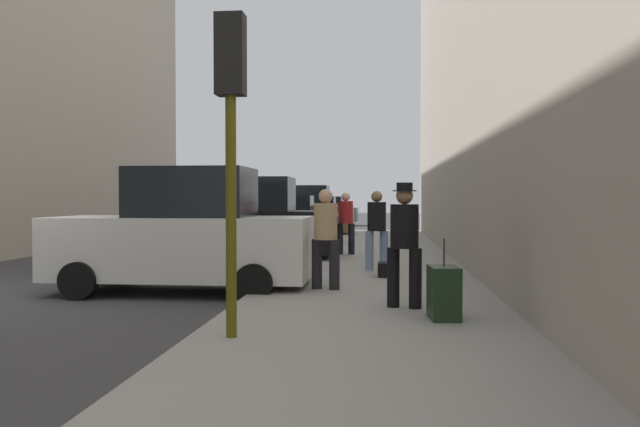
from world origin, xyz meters
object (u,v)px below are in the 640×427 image
at_px(traffic_light, 231,104).
at_px(pedestrian_in_tan_coat, 326,233).
at_px(parked_blue_sedan, 281,222).
at_px(fire_hydrant, 305,252).
at_px(pedestrian_in_red_jacket, 346,220).
at_px(parked_gray_coupe, 324,212).
at_px(parked_white_van, 185,236).
at_px(duffel_bag, 386,270).
at_px(rolling_suitcase, 444,293).
at_px(pedestrian_in_jeans, 377,226).
at_px(parked_bronze_suv, 301,213).
at_px(pedestrian_with_fedora, 404,238).
at_px(parked_red_hatchback, 314,214).
at_px(parked_black_suv, 247,224).

height_order(traffic_light, pedestrian_in_tan_coat, traffic_light).
xyz_separation_m(parked_blue_sedan, fire_hydrant, (1.80, -7.76, -0.35)).
bearing_deg(fire_hydrant, traffic_light, -89.59).
bearing_deg(pedestrian_in_red_jacket, parked_gray_coupe, 96.90).
height_order(parked_white_van, duffel_bag, parked_white_van).
bearing_deg(fire_hydrant, rolling_suitcase, -66.30).
height_order(pedestrian_in_tan_coat, pedestrian_in_jeans, same).
distance_m(parked_bronze_suv, pedestrian_in_jeans, 14.07).
relative_size(parked_blue_sedan, rolling_suitcase, 4.08).
height_order(parked_white_van, traffic_light, traffic_light).
bearing_deg(pedestrian_with_fedora, pedestrian_in_red_jacket, 99.01).
distance_m(rolling_suitcase, duffel_bag, 4.32).
relative_size(parked_white_van, parked_blue_sedan, 1.09).
distance_m(traffic_light, pedestrian_in_red_jacket, 10.50).
distance_m(parked_red_hatchback, rolling_suitcase, 24.47).
xyz_separation_m(pedestrian_in_red_jacket, pedestrian_in_jeans, (0.88, -3.71, 0.00)).
height_order(parked_white_van, pedestrian_in_red_jacket, parked_white_van).
xyz_separation_m(pedestrian_in_red_jacket, duffel_bag, (1.08, -4.80, -0.81)).
xyz_separation_m(traffic_light, pedestrian_in_jeans, (1.57, 6.64, -1.65)).
relative_size(parked_gray_coupe, rolling_suitcase, 4.08).
bearing_deg(duffel_bag, parked_black_suv, 133.95).
height_order(parked_white_van, pedestrian_in_jeans, parked_white_van).
xyz_separation_m(parked_bronze_suv, pedestrian_in_red_jacket, (2.54, -9.94, 0.07)).
height_order(fire_hydrant, duffel_bag, fire_hydrant).
bearing_deg(parked_white_van, pedestrian_in_red_jacket, 68.05).
bearing_deg(pedestrian_in_jeans, pedestrian_with_fedora, -84.64).
xyz_separation_m(parked_black_suv, parked_gray_coupe, (0.00, 22.02, -0.18)).
relative_size(parked_red_hatchback, pedestrian_with_fedora, 2.37).
xyz_separation_m(parked_red_hatchback, rolling_suitcase, (4.33, -24.08, -0.36)).
relative_size(parked_red_hatchback, rolling_suitcase, 4.05).
height_order(parked_red_hatchback, parked_gray_coupe, same).
bearing_deg(pedestrian_in_red_jacket, parked_bronze_suv, 104.32).
distance_m(pedestrian_with_fedora, duffel_bag, 3.59).
bearing_deg(parked_white_van, parked_red_hatchback, 90.00).
relative_size(parked_blue_sedan, parked_red_hatchback, 1.01).
height_order(pedestrian_in_jeans, rolling_suitcase, pedestrian_in_jeans).
height_order(parked_black_suv, rolling_suitcase, parked_black_suv).
bearing_deg(rolling_suitcase, duffel_bag, 99.55).
bearing_deg(rolling_suitcase, parked_gray_coupe, 98.20).
relative_size(parked_bronze_suv, fire_hydrant, 6.54).
bearing_deg(duffel_bag, pedestrian_in_tan_coat, -120.09).
xyz_separation_m(parked_white_van, pedestrian_in_jeans, (3.42, 2.58, 0.07)).
xyz_separation_m(parked_white_van, rolling_suitcase, (4.33, -2.77, -0.54)).
distance_m(pedestrian_in_red_jacket, pedestrian_in_jeans, 3.81).
distance_m(parked_gray_coupe, rolling_suitcase, 30.34).
xyz_separation_m(parked_red_hatchback, fire_hydrant, (1.80, -18.32, -0.35)).
distance_m(parked_white_van, pedestrian_in_red_jacket, 6.79).
xyz_separation_m(parked_red_hatchback, pedestrian_in_red_jacket, (2.54, -15.02, 0.26)).
bearing_deg(parked_gray_coupe, pedestrian_in_tan_coat, -84.66).
relative_size(pedestrian_in_tan_coat, pedestrian_in_red_jacket, 1.00).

